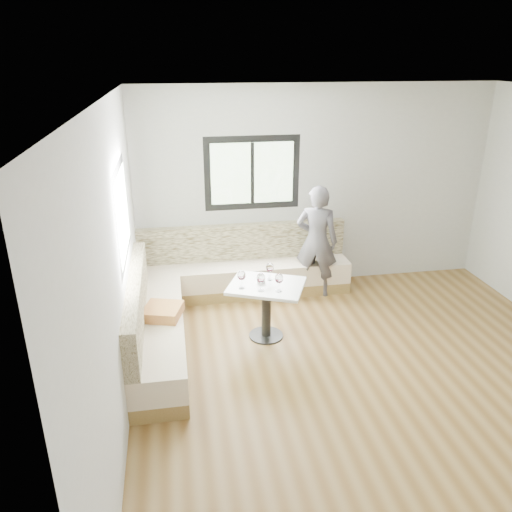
% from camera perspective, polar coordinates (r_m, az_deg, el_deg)
% --- Properties ---
extents(room, '(5.01, 5.01, 2.81)m').
position_cam_1_polar(room, '(4.86, 13.93, 0.68)').
color(room, brown).
rests_on(room, ground).
extents(banquette, '(2.90, 2.80, 0.95)m').
position_cam_1_polar(banquette, '(6.35, -5.28, -4.23)').
color(banquette, olive).
rests_on(banquette, ground).
extents(table, '(1.02, 0.92, 0.68)m').
position_cam_1_polar(table, '(5.80, 1.20, -4.79)').
color(table, black).
rests_on(table, ground).
extents(person, '(0.67, 0.57, 1.56)m').
position_cam_1_polar(person, '(6.82, 6.96, 1.69)').
color(person, '#4B484F').
rests_on(person, ground).
extents(olive_ramekin, '(0.10, 0.10, 0.04)m').
position_cam_1_polar(olive_ramekin, '(5.76, 0.59, -2.88)').
color(olive_ramekin, white).
rests_on(olive_ramekin, table).
extents(wine_glass_a, '(0.09, 0.09, 0.21)m').
position_cam_1_polar(wine_glass_a, '(5.58, -1.66, -2.30)').
color(wine_glass_a, white).
rests_on(wine_glass_a, table).
extents(wine_glass_b, '(0.09, 0.09, 0.21)m').
position_cam_1_polar(wine_glass_b, '(5.52, 0.56, -2.60)').
color(wine_glass_b, white).
rests_on(wine_glass_b, table).
extents(wine_glass_c, '(0.09, 0.09, 0.21)m').
position_cam_1_polar(wine_glass_c, '(5.51, 2.65, -2.65)').
color(wine_glass_c, white).
rests_on(wine_glass_c, table).
extents(wine_glass_d, '(0.09, 0.09, 0.21)m').
position_cam_1_polar(wine_glass_d, '(5.79, 1.59, -1.37)').
color(wine_glass_d, white).
rests_on(wine_glass_d, table).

